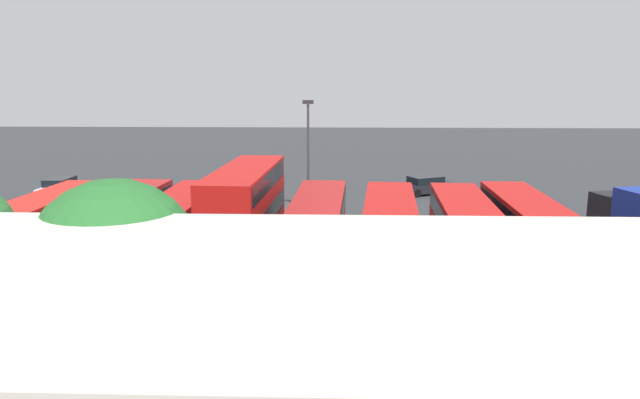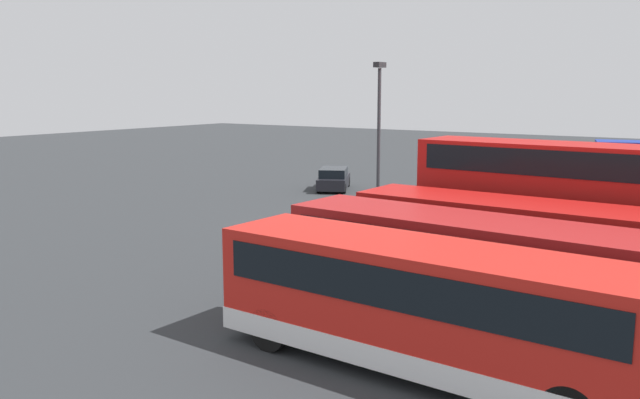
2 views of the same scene
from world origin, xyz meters
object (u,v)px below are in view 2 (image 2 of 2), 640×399
object	(u,v)px
bus_single_deck_sixth	(526,245)
box_truck_blue	(627,165)
bus_single_deck_second	(614,187)
bus_single_deck_third	(599,197)
bus_double_decker_fifth	(562,203)
car_small_green	(334,179)
bus_single_deck_fourth	(585,210)
lamp_post_tall	(379,132)
bus_single_deck_seventh	(481,268)
bus_single_deck_far_end	(422,303)
bus_single_deck_near_end	(624,180)

from	to	relation	value
bus_single_deck_sixth	box_truck_blue	world-z (taller)	box_truck_blue
bus_single_deck_second	bus_single_deck_third	xyz separation A→B (m)	(3.78, 0.02, 0.00)
bus_double_decker_fifth	bus_single_deck_third	bearing A→B (deg)	-178.68
bus_single_deck_second	car_small_green	bearing A→B (deg)	-91.78
bus_single_deck_fourth	bus_double_decker_fifth	distance (m)	3.75
bus_double_decker_fifth	lamp_post_tall	world-z (taller)	lamp_post_tall
car_small_green	bus_single_deck_third	bearing A→B (deg)	75.68
bus_single_deck_second	bus_single_deck_fourth	size ratio (longest dim) A/B	0.86
lamp_post_tall	bus_single_deck_seventh	bearing A→B (deg)	41.25
bus_single_deck_fourth	bus_single_deck_far_end	xyz separation A→B (m)	(14.23, -0.49, -0.00)
bus_single_deck_near_end	lamp_post_tall	xyz separation A→B (m)	(11.65, -8.65, 2.86)
bus_single_deck_second	bus_single_deck_third	bearing A→B (deg)	0.37
bus_double_decker_fifth	box_truck_blue	bearing A→B (deg)	-176.83
bus_single_deck_near_end	bus_single_deck_seventh	world-z (taller)	same
bus_single_deck_second	bus_single_deck_fourth	world-z (taller)	same
bus_single_deck_sixth	car_small_green	xyz separation A→B (m)	(-15.23, -16.82, -0.92)
bus_single_deck_near_end	bus_single_deck_third	size ratio (longest dim) A/B	1.06
bus_single_deck_fourth	car_small_green	world-z (taller)	bus_single_deck_fourth
bus_single_deck_seventh	box_truck_blue	distance (m)	28.28
bus_single_deck_fourth	lamp_post_tall	xyz separation A→B (m)	(0.92, -8.94, 2.86)
bus_single_deck_second	bus_single_deck_seventh	distance (m)	18.12
bus_single_deck_fourth	bus_single_deck_seventh	world-z (taller)	same
bus_single_deck_far_end	bus_single_deck_sixth	bearing A→B (deg)	177.98
bus_single_deck_near_end	bus_single_deck_second	world-z (taller)	same
bus_single_deck_fourth	car_small_green	bearing A→B (deg)	-115.16
bus_single_deck_seventh	bus_single_deck_sixth	bearing A→B (deg)	176.84
bus_single_deck_seventh	box_truck_blue	bearing A→B (deg)	-178.38
bus_single_deck_seventh	bus_single_deck_far_end	distance (m)	3.61
bus_single_deck_far_end	car_small_green	world-z (taller)	bus_single_deck_far_end
bus_single_deck_fourth	bus_single_deck_third	bearing A→B (deg)	-176.63
bus_single_deck_far_end	car_small_green	distance (m)	27.76
bus_single_deck_third	bus_single_deck_sixth	size ratio (longest dim) A/B	0.97
bus_single_deck_sixth	bus_single_deck_seventh	world-z (taller)	same
car_small_green	lamp_post_tall	distance (m)	12.66
bus_single_deck_third	lamp_post_tall	world-z (taller)	lamp_post_tall
bus_double_decker_fifth	bus_single_deck_far_end	distance (m)	10.62
bus_single_deck_near_end	car_small_green	world-z (taller)	bus_single_deck_near_end
bus_double_decker_fifth	bus_single_deck_seventh	bearing A→B (deg)	-3.15
car_small_green	bus_single_deck_sixth	bearing A→B (deg)	47.86
bus_double_decker_fifth	box_truck_blue	distance (m)	21.36
bus_single_deck_sixth	bus_single_deck_far_end	size ratio (longest dim) A/B	1.09
bus_single_deck_sixth	car_small_green	size ratio (longest dim) A/B	2.42
car_small_green	bus_single_deck_seventh	bearing A→B (deg)	41.75
car_small_green	lamp_post_tall	xyz separation A→B (m)	(8.94, 8.13, 3.78)
bus_single_deck_seventh	box_truck_blue	size ratio (longest dim) A/B	1.45
bus_single_deck_near_end	bus_double_decker_fifth	size ratio (longest dim) A/B	1.09
bus_single_deck_fourth	bus_single_deck_second	bearing A→B (deg)	-178.14
bus_single_deck_second	car_small_green	size ratio (longest dim) A/B	2.25
bus_single_deck_sixth	box_truck_blue	size ratio (longest dim) A/B	1.41
bus_single_deck_fourth	bus_single_deck_sixth	xyz separation A→B (m)	(7.21, -0.24, -0.00)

